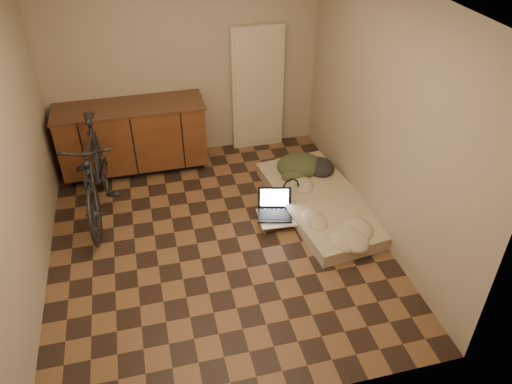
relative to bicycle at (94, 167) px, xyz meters
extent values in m
cube|color=brown|center=(1.20, -0.87, -0.60)|extent=(3.50, 4.00, 0.00)
cube|color=#B5A68B|center=(1.20, 1.13, 0.70)|extent=(3.50, 0.00, 2.60)
cube|color=#B5A68B|center=(1.20, -2.87, 0.70)|extent=(3.50, 0.00, 2.60)
cube|color=#B5A68B|center=(-0.55, -0.87, 0.70)|extent=(0.00, 4.00, 2.60)
cube|color=#B5A68B|center=(2.95, -0.87, 0.70)|extent=(0.00, 4.00, 2.60)
cube|color=black|center=(0.45, 0.87, -0.55)|extent=(1.70, 0.48, 0.10)
cube|color=#552C18|center=(0.45, 0.83, -0.11)|extent=(1.80, 0.60, 0.78)
cube|color=#51311D|center=(0.45, 0.83, 0.29)|extent=(1.84, 0.62, 0.03)
cube|color=beige|center=(2.15, 1.07, 0.25)|extent=(0.70, 0.10, 1.70)
imported|color=black|center=(0.00, 0.00, 0.00)|extent=(0.66, 1.90, 1.21)
cube|color=#C0AD99|center=(2.50, -0.59, -0.54)|extent=(1.11, 1.97, 0.12)
cube|color=beige|center=(2.50, -0.59, -0.46)|extent=(1.13, 1.99, 0.04)
cube|color=brown|center=(1.73, -0.90, -0.56)|extent=(0.03, 0.03, 0.08)
cube|color=brown|center=(1.75, -0.58, -0.56)|extent=(0.03, 0.03, 0.08)
cube|color=brown|center=(2.25, -0.93, -0.56)|extent=(0.03, 0.03, 0.08)
cube|color=brown|center=(2.27, -0.61, -0.56)|extent=(0.03, 0.03, 0.08)
cube|color=white|center=(2.00, -0.76, -0.52)|extent=(0.61, 0.41, 0.02)
cube|color=black|center=(1.89, -0.73, -0.50)|extent=(0.43, 0.35, 0.02)
cube|color=black|center=(1.93, -0.57, -0.37)|extent=(0.38, 0.16, 0.24)
cube|color=white|center=(1.93, -0.57, -0.37)|extent=(0.32, 0.13, 0.20)
ellipsoid|color=white|center=(2.19, -0.78, -0.49)|extent=(0.10, 0.13, 0.04)
camera|label=1|loc=(0.60, -4.99, 2.97)|focal=35.00mm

